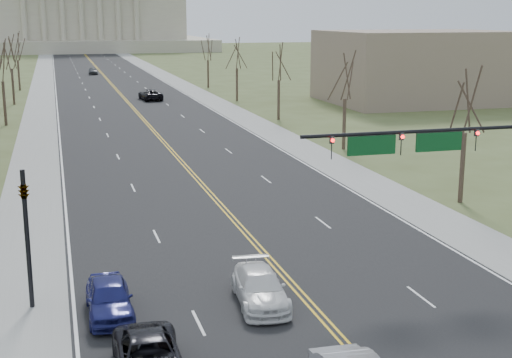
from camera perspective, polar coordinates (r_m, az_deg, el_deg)
road at (r=127.35m, az=-11.30°, el=7.26°), size 20.00×380.00×0.01m
cross_road at (r=27.37m, az=7.70°, el=-13.49°), size 120.00×14.00×0.01m
sidewalk_left at (r=126.97m, az=-16.74°, el=6.95°), size 4.00×380.00×0.03m
sidewalk_right at (r=128.86m, az=-5.94°, el=7.50°), size 4.00×380.00×0.03m
center_line at (r=127.35m, az=-11.30°, el=7.26°), size 0.42×380.00×0.01m
edge_line_left at (r=126.96m, az=-15.74°, el=7.01°), size 0.15×380.00×0.01m
edge_line_right at (r=128.50m, az=-6.91°, el=7.46°), size 0.15×380.00×0.01m
capitol at (r=266.48m, az=-14.01°, el=13.04°), size 90.00×60.00×50.00m
signal_mast at (r=35.20m, az=14.30°, el=2.12°), size 12.12×0.44×7.20m
signal_left at (r=31.08m, az=-17.91°, el=-3.42°), size 0.32×0.36×6.00m
tree_r_0 at (r=48.10m, az=16.48°, el=5.76°), size 3.74×3.74×8.50m
tree_r_1 at (r=65.79m, az=7.17°, el=8.00°), size 3.74×3.74×8.50m
tree_r_2 at (r=84.52m, az=1.84°, el=9.17°), size 3.74×3.74×8.50m
tree_l_2 at (r=84.71m, az=-19.70°, el=8.70°), size 3.96×3.96×9.00m
tree_r_3 at (r=103.72m, az=-1.55°, el=9.88°), size 3.74×3.74×8.50m
tree_l_3 at (r=104.65m, az=-19.04°, el=9.43°), size 3.96×3.96×9.00m
tree_r_4 at (r=123.18m, az=-3.88°, el=10.34°), size 3.74×3.74×8.50m
tree_l_4 at (r=124.60m, az=-18.59°, el=9.92°), size 3.96×3.96×9.00m
bldg_right_mass at (r=105.30m, az=12.76°, el=8.77°), size 25.00×20.00×10.00m
car_sb_outer_lead at (r=25.45m, az=-8.56°, el=-13.92°), size 2.37×4.98×1.37m
car_sb_inner_second at (r=30.90m, az=0.32°, el=-8.71°), size 2.48×5.12×1.44m
car_sb_outer_second at (r=30.34m, az=-11.67°, el=-9.30°), size 1.83×4.54×1.55m
car_far_nb at (r=106.11m, az=-8.45°, el=6.70°), size 3.28×6.00×1.59m
car_far_sb at (r=154.89m, az=-12.91°, el=8.44°), size 1.88×4.51×1.53m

